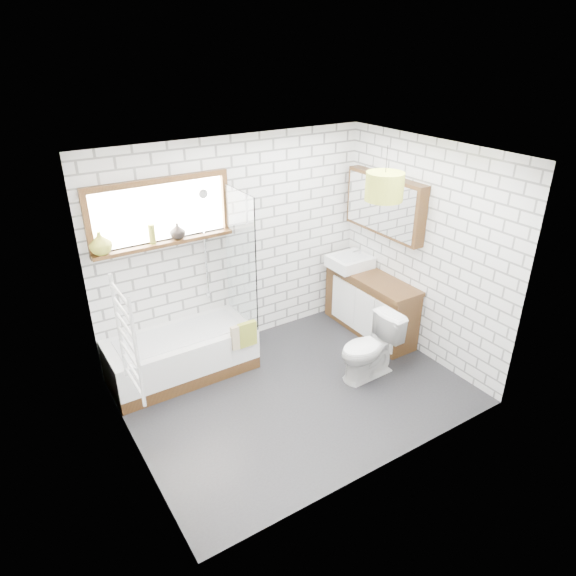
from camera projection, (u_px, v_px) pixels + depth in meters
floor at (296, 392)px, 5.51m from camera, size 3.40×2.60×0.01m
ceiling at (298, 156)px, 4.41m from camera, size 3.40×2.60×0.01m
wall_back at (235, 245)px, 5.95m from camera, size 3.40×0.01×2.50m
wall_front at (390, 349)px, 3.97m from camera, size 3.40×0.01×2.50m
wall_left at (121, 337)px, 4.14m from camera, size 0.01×2.60×2.50m
wall_right at (423, 251)px, 5.78m from camera, size 0.01×2.60×2.50m
window at (161, 213)px, 5.26m from camera, size 1.52×0.16×0.68m
towel_radiator at (127, 340)px, 4.18m from camera, size 0.06×0.52×1.00m
mirror_cabinet at (384, 205)px, 6.02m from camera, size 0.16×1.20×0.70m
shower_riser at (205, 245)px, 5.68m from camera, size 0.02×0.02×1.30m
bathtub at (182, 355)px, 5.69m from camera, size 1.59×0.70×0.51m
shower_screen at (240, 256)px, 5.62m from camera, size 0.02×0.72×1.50m
towel_green at (247, 334)px, 5.63m from camera, size 0.21×0.06×0.29m
towel_beige at (240, 336)px, 5.59m from camera, size 0.21×0.05×0.28m
vanity at (370, 304)px, 6.48m from camera, size 0.44×1.36×0.78m
basin at (350, 262)px, 6.52m from camera, size 0.50×0.44×0.15m
tap at (360, 255)px, 6.58m from camera, size 0.03×0.03×0.15m
toilet at (370, 348)px, 5.62m from camera, size 0.43×0.72×0.72m
vase_olive at (101, 245)px, 5.02m from camera, size 0.28×0.28×0.23m
vase_dark at (178, 233)px, 5.41m from camera, size 0.21×0.21×0.17m
bottle at (152, 236)px, 5.27m from camera, size 0.07×0.07×0.20m
pendant at (384, 186)px, 5.05m from camera, size 0.38×0.38×0.28m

